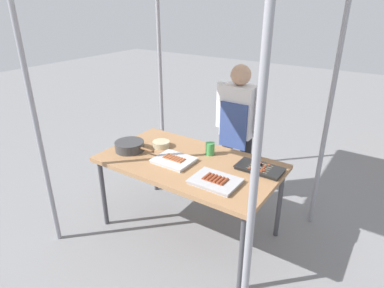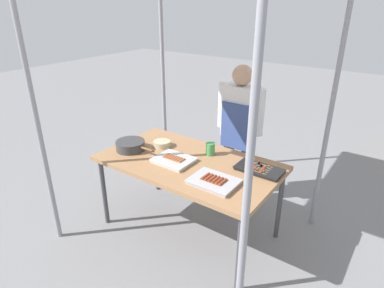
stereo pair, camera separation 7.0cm
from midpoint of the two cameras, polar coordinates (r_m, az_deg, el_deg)
name	(u,v)px [view 2 (the right image)]	position (r m, az deg, el deg)	size (l,w,h in m)	color
ground_plane	(189,229)	(3.36, 0.11, -14.45)	(18.00, 18.00, 0.00)	slate
stall_table	(189,166)	(2.98, 0.12, -3.89)	(1.60, 0.90, 0.75)	#9E724C
tray_grilled_sausages	(174,160)	(2.94, -2.49, -2.77)	(0.34, 0.28, 0.05)	silver
tray_meat_skewers	(259,169)	(2.85, 12.25, -4.31)	(0.39, 0.21, 0.04)	black
tray_pork_links	(214,181)	(2.61, 4.56, -6.45)	(0.37, 0.28, 0.05)	#ADADB2
cooking_wok	(131,145)	(3.20, -9.95, -0.19)	(0.44, 0.28, 0.09)	#38383A
condiment_bowl	(162,144)	(3.24, -4.59, 0.04)	(0.17, 0.17, 0.06)	#BFB28C
drink_cup_near_edge	(210,149)	(3.06, 3.85, -0.84)	(0.08, 0.08, 0.12)	#3F994C
vendor_woman	(239,125)	(3.48, 8.74, 3.32)	(0.52, 0.22, 1.50)	black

